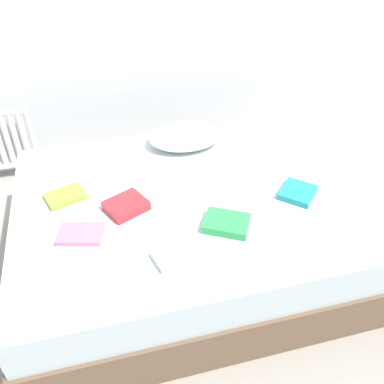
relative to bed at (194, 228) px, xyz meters
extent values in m
plane|color=#9E998E|center=(0.00, 0.00, -0.25)|extent=(8.00, 8.00, 0.00)
cube|color=brown|center=(0.00, 0.00, -0.11)|extent=(2.00, 1.50, 0.28)
cube|color=silver|center=(0.00, 0.00, 0.14)|extent=(1.96, 1.46, 0.22)
cylinder|color=white|center=(-1.13, 1.20, 0.09)|extent=(0.04, 0.04, 0.49)
cylinder|color=white|center=(-1.07, 1.20, 0.09)|extent=(0.04, 0.04, 0.49)
cylinder|color=white|center=(-1.01, 1.20, 0.09)|extent=(0.04, 0.04, 0.49)
cylinder|color=white|center=(-0.95, 1.20, 0.09)|extent=(0.04, 0.04, 0.49)
cube|color=white|center=(-1.22, 1.20, -0.13)|extent=(0.57, 0.04, 0.04)
ellipsoid|color=white|center=(0.08, 0.53, 0.32)|extent=(0.48, 0.34, 0.13)
cube|color=#8CC638|center=(-0.69, 0.15, 0.27)|extent=(0.24, 0.21, 0.03)
cube|color=green|center=(0.09, -0.30, 0.27)|extent=(0.28, 0.26, 0.04)
cube|color=pink|center=(-0.63, -0.18, 0.27)|extent=(0.25, 0.20, 0.03)
cube|color=teal|center=(0.55, -0.15, 0.27)|extent=(0.26, 0.26, 0.04)
cube|color=white|center=(-0.21, -0.44, 0.27)|extent=(0.22, 0.17, 0.03)
cube|color=red|center=(-0.38, -0.03, 0.28)|extent=(0.25, 0.24, 0.05)
camera|label=1|loc=(-0.47, -1.76, 1.67)|focal=38.82mm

